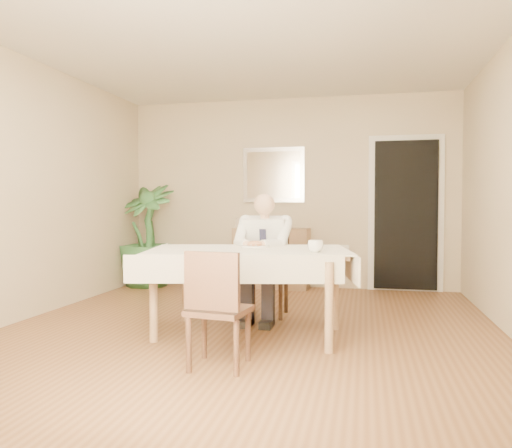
% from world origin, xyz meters
% --- Properties ---
extents(room, '(5.00, 5.02, 2.60)m').
position_xyz_m(room, '(0.00, 0.00, 1.30)').
color(room, brown).
rests_on(room, ground).
extents(window, '(1.34, 0.04, 1.44)m').
position_xyz_m(window, '(0.00, -2.47, 1.45)').
color(window, white).
rests_on(window, room).
extents(doorway, '(0.96, 0.07, 2.10)m').
position_xyz_m(doorway, '(1.55, 2.46, 1.00)').
color(doorway, white).
rests_on(doorway, ground).
extents(mirror, '(0.86, 0.04, 0.76)m').
position_xyz_m(mirror, '(-0.22, 2.47, 1.55)').
color(mirror, silver).
rests_on(mirror, room).
extents(dining_table, '(1.91, 1.34, 0.75)m').
position_xyz_m(dining_table, '(0.05, -0.17, 0.67)').
color(dining_table, '#947352').
rests_on(dining_table, ground).
extents(chair_far, '(0.46, 0.46, 0.87)m').
position_xyz_m(chair_far, '(0.05, 0.71, 0.49)').
color(chair_far, '#3C2315').
rests_on(chair_far, ground).
extents(chair_near, '(0.44, 0.44, 0.82)m').
position_xyz_m(chair_near, '(0.04, -1.10, 0.46)').
color(chair_near, '#3C2315').
rests_on(chair_near, ground).
extents(seated_man, '(0.48, 0.72, 1.24)m').
position_xyz_m(seated_man, '(0.05, 0.43, 0.69)').
color(seated_man, white).
rests_on(seated_man, ground).
extents(plate, '(0.26, 0.26, 0.02)m').
position_xyz_m(plate, '(0.06, 0.04, 0.76)').
color(plate, white).
rests_on(plate, dining_table).
extents(food, '(0.14, 0.14, 0.06)m').
position_xyz_m(food, '(0.06, 0.04, 0.78)').
color(food, brown).
rests_on(food, dining_table).
extents(knife, '(0.01, 0.13, 0.01)m').
position_xyz_m(knife, '(0.10, -0.02, 0.78)').
color(knife, silver).
rests_on(knife, dining_table).
extents(fork, '(0.01, 0.13, 0.01)m').
position_xyz_m(fork, '(0.02, -0.02, 0.78)').
color(fork, silver).
rests_on(fork, dining_table).
extents(coffee_mug, '(0.14, 0.14, 0.10)m').
position_xyz_m(coffee_mug, '(0.64, -0.34, 0.80)').
color(coffee_mug, white).
rests_on(coffee_mug, dining_table).
extents(sideboard, '(1.04, 0.40, 0.82)m').
position_xyz_m(sideboard, '(-0.22, 2.32, 0.41)').
color(sideboard, '#947352').
rests_on(sideboard, ground).
extents(photo_frame_left, '(0.10, 0.02, 0.14)m').
position_xyz_m(photo_frame_left, '(-0.67, 2.32, 0.89)').
color(photo_frame_left, silver).
rests_on(photo_frame_left, sideboard).
extents(photo_frame_center, '(0.10, 0.02, 0.14)m').
position_xyz_m(photo_frame_center, '(-0.38, 2.37, 0.89)').
color(photo_frame_center, silver).
rests_on(photo_frame_center, sideboard).
extents(photo_frame_right, '(0.10, 0.02, 0.14)m').
position_xyz_m(photo_frame_right, '(-0.11, 2.36, 0.89)').
color(photo_frame_right, silver).
rests_on(photo_frame_right, sideboard).
extents(potted_palm, '(0.99, 0.99, 1.42)m').
position_xyz_m(potted_palm, '(-1.95, 2.11, 0.71)').
color(potted_palm, '#2C5B2A').
rests_on(potted_palm, ground).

